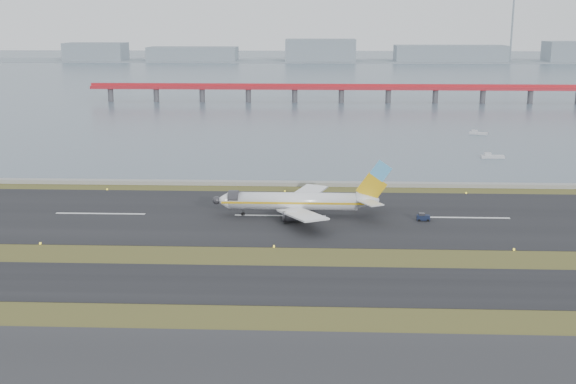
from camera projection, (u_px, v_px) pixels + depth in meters
The scene contains 11 objects.
ground at pixel (271, 261), 129.36m from camera, with size 1000.00×1000.00×0.00m, color #3A4619.
taxiway_strip at pixel (267, 284), 117.69m from camera, with size 1000.00×18.00×0.10m, color black.
runway_strip at pixel (280, 216), 158.48m from camera, with size 1000.00×45.00×0.10m, color black.
seawall at pixel (286, 183), 187.51m from camera, with size 1000.00×2.50×1.00m, color #989892.
bay_water at pixel (308, 73), 576.14m from camera, with size 1400.00×800.00×1.30m, color #4C5D6D.
red_pier at pixel (341, 88), 369.65m from camera, with size 260.00×5.00×10.20m.
far_shoreline at pixel (324, 55), 729.56m from camera, with size 1400.00×80.00×60.50m.
airliner at pixel (300, 201), 157.26m from camera, with size 38.52×32.89×12.80m.
pushback_tug at pixel (423, 217), 154.45m from camera, with size 2.76×1.67×1.75m.
workboat_near at pixel (492, 156), 224.00m from camera, with size 7.09×2.27×1.72m.
workboat_far at pixel (478, 133), 269.72m from camera, with size 6.93×4.25×1.61m.
Camera 1 is at (8.10, -122.63, 42.31)m, focal length 45.00 mm.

